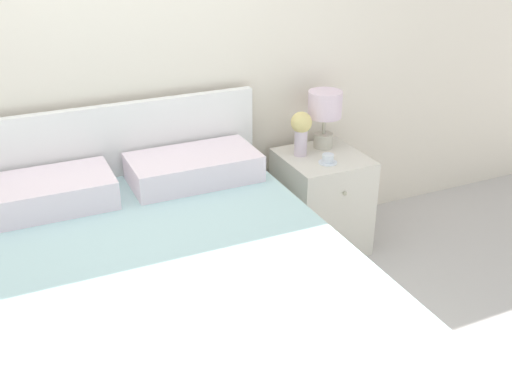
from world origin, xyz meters
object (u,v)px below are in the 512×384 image
at_px(nightstand, 321,202).
at_px(flower_vase, 301,129).
at_px(teacup, 328,159).
at_px(table_lamp, 325,110).
at_px(bed, 172,325).

xyz_separation_m(nightstand, flower_vase, (-0.11, 0.07, 0.45)).
xyz_separation_m(flower_vase, teacup, (0.08, -0.17, -0.14)).
bearing_deg(flower_vase, nightstand, -31.21).
distance_m(table_lamp, flower_vase, 0.20).
relative_size(bed, nightstand, 3.67).
distance_m(nightstand, table_lamp, 0.54).
height_order(nightstand, table_lamp, table_lamp).
bearing_deg(teacup, table_lamp, 66.37).
distance_m(bed, teacup, 1.33).
relative_size(flower_vase, teacup, 2.46).
bearing_deg(bed, nightstand, 33.20).
bearing_deg(bed, flower_vase, 38.29).
bearing_deg(flower_vase, teacup, -63.67).
bearing_deg(nightstand, table_lamp, 61.15).
height_order(flower_vase, teacup, flower_vase).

